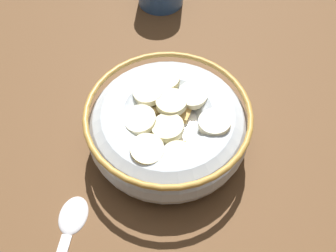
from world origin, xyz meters
The scene contains 3 objects.
ground_plane centered at (0.00, 0.00, -1.00)cm, with size 106.69×106.69×2.00cm, color brown.
cereal_bowl centered at (-0.01, 0.00, 3.14)cm, with size 17.05×17.05×6.17cm.
spoon centered at (-7.69, 12.84, 0.33)cm, with size 15.66×9.20×0.80cm.
Camera 1 is at (-20.67, 6.94, 34.40)cm, focal length 38.82 mm.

